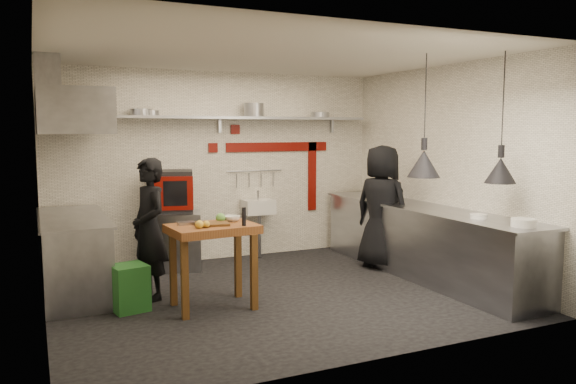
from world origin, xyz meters
name	(u,v)px	position (x,y,z in m)	size (l,w,h in m)	color
floor	(275,294)	(0.00, 0.00, 0.00)	(5.00, 5.00, 0.00)	black
ceiling	(274,54)	(0.00, 0.00, 2.80)	(5.00, 5.00, 0.00)	beige
wall_back	(219,166)	(0.00, 2.10, 1.40)	(5.00, 0.04, 2.80)	silver
wall_front	(375,197)	(0.00, -2.10, 1.40)	(5.00, 0.04, 2.80)	silver
wall_left	(39,186)	(-2.50, 0.00, 1.40)	(0.04, 4.20, 2.80)	silver
wall_right	(445,171)	(2.50, 0.00, 1.40)	(0.04, 4.20, 2.80)	silver
red_band_horiz	(278,147)	(0.95, 2.08, 1.68)	(1.70, 0.02, 0.14)	#600A04
red_band_vert	(312,176)	(1.55, 2.08, 1.20)	(0.14, 0.02, 1.10)	#600A04
red_tile_a	(235,129)	(0.25, 2.08, 1.95)	(0.14, 0.02, 0.14)	#600A04
red_tile_b	(213,148)	(-0.10, 2.08, 1.68)	(0.14, 0.02, 0.14)	#600A04
back_shelf	(222,118)	(0.00, 1.92, 2.12)	(4.60, 0.34, 0.04)	gray
shelf_bracket_left	(84,124)	(-1.90, 2.07, 2.02)	(0.04, 0.06, 0.24)	gray
shelf_bracket_mid	(219,125)	(0.00, 2.07, 2.02)	(0.04, 0.06, 0.24)	gray
shelf_bracket_right	(332,125)	(1.90, 2.07, 2.02)	(0.04, 0.06, 0.24)	gray
pan_far_left	(141,112)	(-1.16, 1.92, 2.19)	(0.29, 0.29, 0.09)	gray
pan_mid_left	(150,113)	(-1.05, 1.92, 2.18)	(0.26, 0.26, 0.07)	gray
stock_pot	(254,110)	(0.49, 1.92, 2.24)	(0.29, 0.29, 0.20)	gray
pan_right	(320,115)	(1.60, 1.92, 2.18)	(0.28, 0.28, 0.08)	gray
oven_stand	(175,240)	(-0.77, 1.74, 0.40)	(0.69, 0.63, 0.80)	gray
combi_oven	(172,191)	(-0.79, 1.81, 1.09)	(0.58, 0.54, 0.58)	black
oven_door	(173,193)	(-0.83, 1.53, 1.09)	(0.53, 0.03, 0.46)	#600A04
oven_glass	(175,193)	(-0.81, 1.51, 1.09)	(0.32, 0.01, 0.34)	black
hand_sink	(258,207)	(0.55, 1.92, 0.78)	(0.46, 0.34, 0.22)	silver
sink_tap	(258,195)	(0.55, 1.92, 0.96)	(0.03, 0.03, 0.14)	gray
sink_drain	(259,236)	(0.55, 1.88, 0.34)	(0.06, 0.06, 0.66)	gray
utensil_rail	(255,171)	(0.55, 2.06, 1.32)	(0.02, 0.02, 0.90)	gray
counter_right	(422,242)	(2.15, 0.00, 0.45)	(0.70, 3.80, 0.90)	gray
counter_right_top	(423,208)	(2.15, 0.00, 0.92)	(0.76, 3.90, 0.03)	gray
plate_stack	(523,223)	(2.12, -1.70, 0.97)	(0.25, 0.25, 0.09)	silver
small_bowl_right	(479,216)	(2.10, -1.07, 0.96)	(0.20, 0.20, 0.05)	silver
counter_left	(74,256)	(-2.15, 1.05, 0.45)	(0.70, 1.90, 0.90)	gray
counter_left_top	(72,218)	(-2.15, 1.05, 0.92)	(0.76, 2.00, 0.03)	gray
extractor_hood	(72,112)	(-2.10, 1.05, 2.15)	(0.78, 1.60, 0.50)	gray
hood_duct	(47,76)	(-2.35, 1.05, 2.55)	(0.28, 0.28, 0.50)	gray
green_bin	(129,288)	(-1.66, 0.12, 0.25)	(0.36, 0.36, 0.50)	#1D5920
prep_table	(213,266)	(-0.80, -0.16, 0.46)	(0.92, 0.64, 0.92)	brown
cutting_board	(212,224)	(-0.81, -0.17, 0.93)	(0.37, 0.26, 0.03)	#543415
pepper_mill	(244,217)	(-0.51, -0.37, 1.02)	(0.04, 0.04, 0.20)	black
lemon_a	(200,225)	(-0.99, -0.31, 0.96)	(0.09, 0.09, 0.09)	gold
lemon_b	(206,224)	(-0.91, -0.31, 0.96)	(0.07, 0.07, 0.07)	gold
veg_ball	(221,218)	(-0.67, -0.04, 0.97)	(0.11, 0.11, 0.11)	#57993D
steel_tray	(186,223)	(-1.06, -0.02, 0.94)	(0.18, 0.12, 0.03)	gray
bowl	(232,218)	(-0.53, -0.01, 0.95)	(0.20, 0.20, 0.06)	silver
heat_lamp_near	(425,116)	(1.53, -0.77, 2.10)	(0.37, 0.37, 1.40)	black
heat_lamp_far	(503,118)	(2.19, -1.28, 2.08)	(0.34, 0.34, 1.45)	black
chef_left	(149,229)	(-1.36, 0.47, 0.81)	(0.59, 0.39, 1.63)	black
chef_right	(382,207)	(1.88, 0.58, 0.87)	(0.85, 0.55, 1.73)	black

